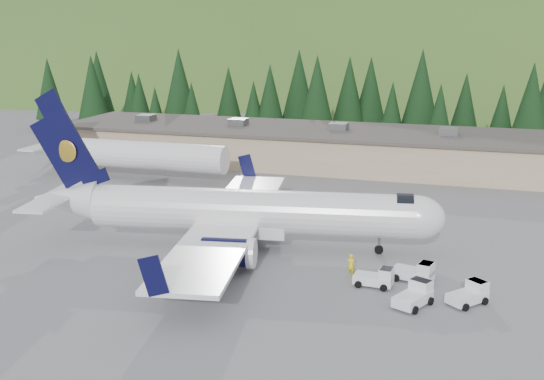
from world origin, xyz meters
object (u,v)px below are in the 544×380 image
(baggage_tug_c, at_px, (415,295))
(ramp_worker, at_px, (351,265))
(baggage_tug_a, at_px, (377,278))
(airliner, at_px, (240,212))
(second_airliner, at_px, (125,153))
(terminal_building, at_px, (304,146))
(baggage_tug_d, at_px, (470,294))
(baggage_tug_b, at_px, (416,272))

(baggage_tug_c, height_order, ramp_worker, ramp_worker)
(baggage_tug_a, bearing_deg, ramp_worker, 149.65)
(airliner, relative_size, second_airliner, 1.37)
(second_airliner, distance_m, baggage_tug_a, 46.47)
(baggage_tug_a, bearing_deg, baggage_tug_c, -36.94)
(airliner, xyz_separation_m, baggage_tug_c, (16.37, -8.47, -2.56))
(baggage_tug_a, relative_size, terminal_building, 0.04)
(baggage_tug_d, relative_size, ramp_worker, 1.76)
(airliner, distance_m, ramp_worker, 11.87)
(second_airliner, relative_size, baggage_tug_b, 7.99)
(second_airliner, distance_m, baggage_tug_b, 47.63)
(baggage_tug_b, height_order, terminal_building, terminal_building)
(second_airliner, height_order, ramp_worker, second_airliner)
(baggage_tug_d, bearing_deg, second_airliner, 96.90)
(baggage_tug_a, distance_m, ramp_worker, 2.87)
(baggage_tug_c, bearing_deg, terminal_building, 48.81)
(baggage_tug_b, distance_m, ramp_worker, 5.18)
(baggage_tug_a, height_order, terminal_building, terminal_building)
(terminal_building, relative_size, baggage_tug_d, 21.57)
(baggage_tug_b, relative_size, baggage_tug_c, 0.96)
(second_airliner, height_order, baggage_tug_c, second_airliner)
(ramp_worker, bearing_deg, baggage_tug_b, -175.29)
(terminal_building, bearing_deg, baggage_tug_c, -66.48)
(terminal_building, bearing_deg, baggage_tug_b, -64.55)
(baggage_tug_b, relative_size, ramp_worker, 1.84)
(second_airliner, xyz_separation_m, baggage_tug_a, (37.06, -27.91, -2.61))
(baggage_tug_d, bearing_deg, baggage_tug_a, 120.26)
(airliner, relative_size, baggage_tug_a, 12.24)
(terminal_building, bearing_deg, ramp_worker, -70.72)
(baggage_tug_b, height_order, baggage_tug_c, baggage_tug_c)
(baggage_tug_b, height_order, ramp_worker, ramp_worker)
(terminal_building, bearing_deg, baggage_tug_d, -61.92)
(baggage_tug_b, bearing_deg, second_airliner, 160.92)
(baggage_tug_b, distance_m, baggage_tug_c, 4.73)
(second_airliner, relative_size, terminal_building, 0.39)
(second_airliner, xyz_separation_m, ramp_worker, (34.71, -26.29, -2.39))
(baggage_tug_a, relative_size, baggage_tug_c, 0.85)
(baggage_tug_c, bearing_deg, baggage_tug_d, -43.22)
(baggage_tug_c, bearing_deg, second_airliner, 77.98)
(terminal_building, bearing_deg, baggage_tug_a, -68.66)
(second_airliner, bearing_deg, baggage_tug_a, -36.98)
(airliner, distance_m, baggage_tug_d, 21.50)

